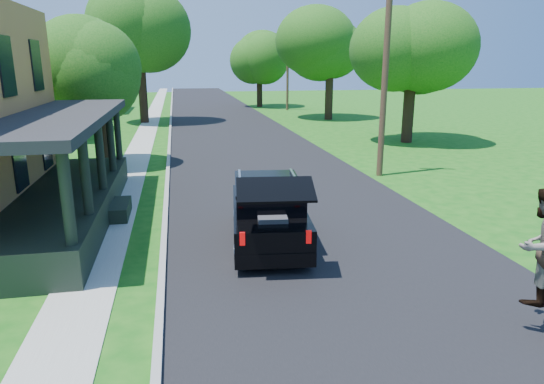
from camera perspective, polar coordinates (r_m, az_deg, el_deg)
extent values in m
plane|color=#115511|center=(10.27, 10.65, -11.29)|extent=(140.00, 140.00, 0.00)
cube|color=black|center=(29.09, -3.92, 6.09)|extent=(8.00, 120.00, 0.02)
cube|color=#989893|center=(28.87, -11.96, 5.73)|extent=(0.15, 120.00, 0.12)
cube|color=#97988F|center=(28.94, -15.04, 5.56)|extent=(1.30, 120.00, 0.03)
cube|color=black|center=(15.41, -22.77, -1.44)|extent=(2.40, 10.00, 0.90)
cube|color=black|center=(14.95, -23.76, 7.99)|extent=(2.60, 10.30, 0.25)
cube|color=#9D978B|center=(34.06, -28.47, 9.88)|extent=(8.00, 8.00, 5.00)
cube|color=#9D978B|center=(49.56, -23.12, 11.55)|extent=(8.00, 8.00, 5.00)
pyramid|color=black|center=(49.59, -23.69, 16.95)|extent=(12.78, 12.78, 2.20)
cube|color=black|center=(12.36, -0.42, -3.30)|extent=(2.22, 4.37, 0.81)
cube|color=black|center=(12.31, -0.48, -0.22)|extent=(1.91, 2.77, 0.52)
cube|color=black|center=(12.24, -0.48, 1.07)|extent=(1.95, 2.86, 0.08)
cube|color=black|center=(10.02, 0.43, 0.27)|extent=(1.71, 1.05, 0.36)
cube|color=#37373D|center=(11.08, 0.06, -3.94)|extent=(0.73, 0.64, 0.43)
cube|color=#B7B6BB|center=(12.19, -3.80, 1.39)|extent=(0.31, 2.30, 0.06)
cube|color=#B7B6BB|center=(12.29, 2.80, 1.52)|extent=(0.31, 2.30, 0.06)
cube|color=#990505|center=(10.28, -3.51, -5.52)|extent=(0.12, 0.07, 0.29)
cube|color=#990505|center=(10.39, 4.33, -5.29)|extent=(0.12, 0.07, 0.29)
cylinder|color=black|center=(13.74, -4.05, -2.73)|extent=(0.30, 0.67, 0.65)
cylinder|color=black|center=(13.84, 2.33, -2.58)|extent=(0.30, 0.67, 0.65)
cylinder|color=black|center=(11.13, -3.87, -7.08)|extent=(0.30, 0.67, 0.65)
cylinder|color=black|center=(11.25, 4.04, -6.84)|extent=(0.30, 0.67, 0.65)
imported|color=black|center=(9.30, 29.10, -5.58)|extent=(1.16, 1.01, 2.03)
cylinder|color=black|center=(23.13, -19.28, 6.54)|extent=(0.67, 0.67, 2.85)
sphere|color=#3F7820|center=(22.92, -19.93, 13.83)|extent=(5.61, 5.61, 4.56)
sphere|color=#3F7820|center=(22.51, -19.53, 16.45)|extent=(4.86, 4.86, 3.95)
sphere|color=#3F7820|center=(23.48, -20.77, 15.01)|extent=(4.98, 4.98, 4.05)
cylinder|color=black|center=(38.65, -14.93, 10.90)|extent=(0.80, 0.80, 4.11)
sphere|color=#3F7820|center=(38.61, -15.37, 17.07)|extent=(7.95, 7.95, 6.33)
sphere|color=#3F7820|center=(38.22, -15.05, 19.23)|extent=(6.89, 6.89, 5.49)
sphere|color=#3F7820|center=(39.28, -16.00, 18.01)|extent=(7.07, 7.07, 5.63)
cylinder|color=black|center=(29.23, 15.74, 9.02)|extent=(0.83, 0.83, 3.45)
sphere|color=#3F7820|center=(29.10, 16.26, 16.15)|extent=(7.57, 7.57, 5.74)
sphere|color=#3F7820|center=(28.86, 17.44, 18.62)|extent=(6.56, 6.56, 4.98)
sphere|color=#3F7820|center=(29.56, 15.17, 17.44)|extent=(6.73, 6.73, 5.11)
cylinder|color=black|center=(39.92, 6.72, 11.06)|extent=(0.64, 0.64, 3.62)
sphere|color=#3F7820|center=(39.84, 6.89, 16.47)|extent=(6.04, 6.04, 5.89)
sphere|color=#3F7820|center=(39.70, 7.75, 18.34)|extent=(5.24, 5.24, 5.10)
sphere|color=#3F7820|center=(40.14, 5.93, 17.42)|extent=(5.37, 5.37, 5.23)
cylinder|color=black|center=(51.33, -1.48, 11.87)|extent=(0.75, 0.75, 3.35)
sphere|color=#3F7820|center=(51.26, -1.50, 15.63)|extent=(6.64, 6.64, 5.07)
sphere|color=#3F7820|center=(50.89, -1.13, 16.91)|extent=(5.76, 5.76, 4.40)
sphere|color=#3F7820|center=(51.78, -1.97, 16.25)|extent=(5.91, 5.91, 4.51)
cylinder|color=#412A1E|center=(19.92, 13.27, 15.02)|extent=(0.31, 0.31, 9.27)
cylinder|color=#412A1E|center=(47.49, 1.84, 13.96)|extent=(0.26, 0.26, 7.23)
cube|color=#412A1E|center=(47.53, 1.87, 17.66)|extent=(1.44, 0.29, 0.11)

